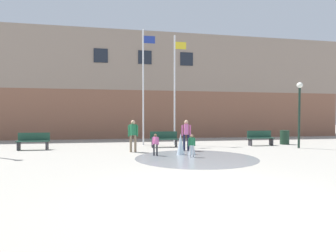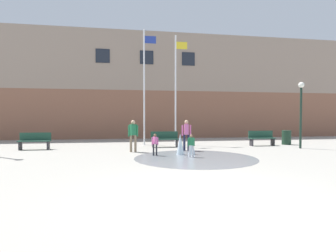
{
  "view_description": "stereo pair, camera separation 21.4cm",
  "coord_description": "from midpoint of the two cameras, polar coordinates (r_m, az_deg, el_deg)",
  "views": [
    {
      "loc": [
        -1.92,
        -5.59,
        1.7
      ],
      "look_at": [
        0.36,
        7.19,
        1.3
      ],
      "focal_mm": 28.0,
      "sensor_mm": 36.0,
      "label": 1
    },
    {
      "loc": [
        -1.71,
        -5.63,
        1.7
      ],
      "look_at": [
        0.36,
        7.19,
        1.3
      ],
      "focal_mm": 28.0,
      "sensor_mm": 36.0,
      "label": 2
    }
  ],
  "objects": [
    {
      "name": "park_bench_far_left",
      "position": [
        15.72,
        -27.61,
        -2.89
      ],
      "size": [
        1.6,
        0.44,
        0.91
      ],
      "color": "#28282D",
      "rests_on": "ground"
    },
    {
      "name": "child_in_fountain",
      "position": [
        11.38,
        4.67,
        -3.9
      ],
      "size": [
        0.31,
        0.23,
        0.99
      ],
      "rotation": [
        0.0,
        0.0,
        -0.67
      ],
      "color": "silver",
      "rests_on": "ground"
    },
    {
      "name": "ground_plane",
      "position": [
        6.13,
        7.73,
        -14.35
      ],
      "size": [
        100.0,
        100.0,
        0.0
      ],
      "primitive_type": "plane",
      "color": "#9E998E"
    },
    {
      "name": "trash_can",
      "position": [
        18.38,
        23.73,
        -2.28
      ],
      "size": [
        0.56,
        0.56,
        0.9
      ],
      "primitive_type": "cylinder",
      "color": "#193323",
      "rests_on": "ground"
    },
    {
      "name": "adult_watching",
      "position": [
        13.6,
        3.54,
        -1.47
      ],
      "size": [
        0.5,
        0.36,
        1.59
      ],
      "rotation": [
        0.0,
        0.0,
        1.43
      ],
      "color": "#1E233D",
      "rests_on": "ground"
    },
    {
      "name": "child_running",
      "position": [
        11.82,
        -3.27,
        -3.68
      ],
      "size": [
        0.31,
        0.24,
        0.99
      ],
      "rotation": [
        0.0,
        0.0,
        1.89
      ],
      "color": "#28282D",
      "rests_on": "ground"
    },
    {
      "name": "splash_fountain",
      "position": [
        11.74,
        4.36,
        -5.38
      ],
      "size": [
        5.19,
        5.19,
        0.99
      ],
      "color": "gray",
      "rests_on": "ground"
    },
    {
      "name": "park_bench_center",
      "position": [
        15.26,
        -1.27,
        -2.82
      ],
      "size": [
        1.6,
        0.44,
        0.91
      ],
      "color": "#28282D",
      "rests_on": "ground"
    },
    {
      "name": "park_bench_near_trashcan",
      "position": [
        17.1,
        19.1,
        -2.43
      ],
      "size": [
        1.6,
        0.44,
        0.91
      ],
      "color": "#28282D",
      "rests_on": "ground"
    },
    {
      "name": "library_building",
      "position": [
        24.76,
        -5.91,
        8.06
      ],
      "size": [
        36.0,
        6.05,
        8.83
      ],
      "color": "brown",
      "rests_on": "ground"
    },
    {
      "name": "flagpole_left",
      "position": [
        16.6,
        -5.69,
        9.17
      ],
      "size": [
        0.8,
        0.1,
        7.2
      ],
      "color": "silver",
      "rests_on": "ground"
    },
    {
      "name": "lamp_post_right_lane",
      "position": [
        16.4,
        26.36,
        4.13
      ],
      "size": [
        0.32,
        0.32,
        3.69
      ],
      "color": "#192D23",
      "rests_on": "ground"
    },
    {
      "name": "teen_by_trashcan",
      "position": [
        13.15,
        -8.08,
        -1.59
      ],
      "size": [
        0.5,
        0.36,
        1.59
      ],
      "rotation": [
        0.0,
        0.0,
        -2.52
      ],
      "color": "#89755B",
      "rests_on": "ground"
    },
    {
      "name": "flagpole_right",
      "position": [
        16.86,
        1.19,
        8.6
      ],
      "size": [
        0.8,
        0.1,
        6.94
      ],
      "color": "silver",
      "rests_on": "ground"
    }
  ]
}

